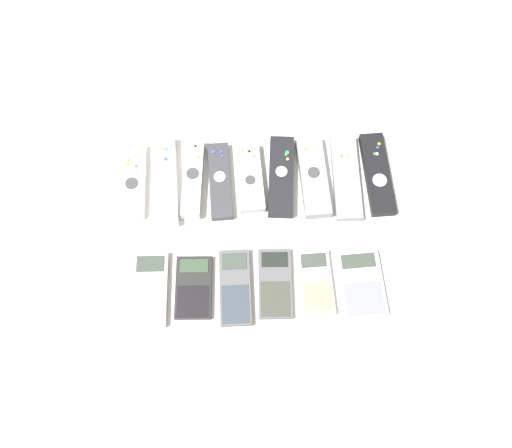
{
  "coord_description": "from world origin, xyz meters",
  "views": [
    {
      "loc": [
        -0.01,
        -0.33,
        1.02
      ],
      "look_at": [
        0.0,
        0.03,
        0.01
      ],
      "focal_mm": 35.0,
      "sensor_mm": 36.0,
      "label": 1
    }
  ],
  "objects_px": {
    "remote_2": "(193,179)",
    "remote_5": "(281,176)",
    "calculator_4": "(316,283)",
    "remote_6": "(313,177)",
    "remote_8": "(377,174)",
    "calculator_5": "(361,284)",
    "remote_7": "(346,178)",
    "calculator_0": "(150,290)",
    "remote_1": "(165,182)",
    "calculator_1": "(194,287)",
    "remote_3": "(220,181)",
    "calculator_2": "(235,287)",
    "remote_0": "(133,182)",
    "calculator_3": "(275,283)",
    "remote_4": "(250,178)"
  },
  "relations": [
    {
      "from": "calculator_1",
      "to": "calculator_3",
      "type": "distance_m",
      "value": 0.17
    },
    {
      "from": "calculator_0",
      "to": "calculator_1",
      "type": "relative_size",
      "value": 1.17
    },
    {
      "from": "calculator_0",
      "to": "calculator_2",
      "type": "xyz_separation_m",
      "value": [
        0.18,
        -0.0,
        0.0
      ]
    },
    {
      "from": "remote_8",
      "to": "calculator_2",
      "type": "distance_m",
      "value": 0.41
    },
    {
      "from": "remote_6",
      "to": "remote_2",
      "type": "bearing_deg",
      "value": 175.85
    },
    {
      "from": "remote_0",
      "to": "calculator_3",
      "type": "bearing_deg",
      "value": -38.86
    },
    {
      "from": "remote_1",
      "to": "remote_6",
      "type": "bearing_deg",
      "value": -3.68
    },
    {
      "from": "remote_3",
      "to": "calculator_0",
      "type": "relative_size",
      "value": 1.18
    },
    {
      "from": "calculator_4",
      "to": "calculator_5",
      "type": "bearing_deg",
      "value": -5.22
    },
    {
      "from": "calculator_1",
      "to": "remote_6",
      "type": "bearing_deg",
      "value": 43.55
    },
    {
      "from": "remote_8",
      "to": "calculator_3",
      "type": "relative_size",
      "value": 1.36
    },
    {
      "from": "remote_3",
      "to": "calculator_3",
      "type": "xyz_separation_m",
      "value": [
        0.11,
        -0.24,
        -0.0
      ]
    },
    {
      "from": "remote_6",
      "to": "remote_7",
      "type": "bearing_deg",
      "value": -4.42
    },
    {
      "from": "remote_6",
      "to": "remote_8",
      "type": "xyz_separation_m",
      "value": [
        0.14,
        0.01,
        -0.0
      ]
    },
    {
      "from": "remote_2",
      "to": "remote_6",
      "type": "distance_m",
      "value": 0.27
    },
    {
      "from": "calculator_0",
      "to": "calculator_2",
      "type": "height_order",
      "value": "same"
    },
    {
      "from": "remote_5",
      "to": "calculator_4",
      "type": "xyz_separation_m",
      "value": [
        0.06,
        -0.24,
        -0.0
      ]
    },
    {
      "from": "remote_2",
      "to": "calculator_3",
      "type": "distance_m",
      "value": 0.3
    },
    {
      "from": "remote_0",
      "to": "remote_3",
      "type": "relative_size",
      "value": 0.96
    },
    {
      "from": "remote_2",
      "to": "remote_5",
      "type": "bearing_deg",
      "value": 3.15
    },
    {
      "from": "remote_3",
      "to": "remote_8",
      "type": "xyz_separation_m",
      "value": [
        0.35,
        0.01,
        0.0
      ]
    },
    {
      "from": "remote_2",
      "to": "remote_5",
      "type": "xyz_separation_m",
      "value": [
        0.2,
        0.0,
        -0.0
      ]
    },
    {
      "from": "calculator_1",
      "to": "remote_0",
      "type": "bearing_deg",
      "value": 120.82
    },
    {
      "from": "remote_0",
      "to": "remote_1",
      "type": "xyz_separation_m",
      "value": [
        0.07,
        -0.0,
        0.0
      ]
    },
    {
      "from": "calculator_2",
      "to": "calculator_5",
      "type": "xyz_separation_m",
      "value": [
        0.26,
        0.0,
        -0.0
      ]
    },
    {
      "from": "remote_5",
      "to": "calculator_2",
      "type": "height_order",
      "value": "remote_5"
    },
    {
      "from": "remote_3",
      "to": "calculator_1",
      "type": "bearing_deg",
      "value": -106.12
    },
    {
      "from": "calculator_1",
      "to": "remote_4",
      "type": "bearing_deg",
      "value": 64.46
    },
    {
      "from": "remote_2",
      "to": "remote_8",
      "type": "bearing_deg",
      "value": 3.25
    },
    {
      "from": "remote_6",
      "to": "remote_8",
      "type": "height_order",
      "value": "remote_6"
    },
    {
      "from": "remote_7",
      "to": "remote_0",
      "type": "bearing_deg",
      "value": 179.94
    },
    {
      "from": "remote_5",
      "to": "remote_4",
      "type": "bearing_deg",
      "value": -174.87
    },
    {
      "from": "remote_3",
      "to": "calculator_2",
      "type": "bearing_deg",
      "value": -85.91
    },
    {
      "from": "remote_8",
      "to": "remote_4",
      "type": "bearing_deg",
      "value": 177.6
    },
    {
      "from": "remote_8",
      "to": "calculator_1",
      "type": "distance_m",
      "value": 0.48
    },
    {
      "from": "remote_2",
      "to": "remote_3",
      "type": "height_order",
      "value": "remote_2"
    },
    {
      "from": "remote_2",
      "to": "calculator_4",
      "type": "relative_size",
      "value": 1.33
    },
    {
      "from": "remote_4",
      "to": "calculator_3",
      "type": "relative_size",
      "value": 1.11
    },
    {
      "from": "remote_5",
      "to": "calculator_3",
      "type": "height_order",
      "value": "remote_5"
    },
    {
      "from": "remote_7",
      "to": "calculator_0",
      "type": "height_order",
      "value": "remote_7"
    },
    {
      "from": "remote_4",
      "to": "remote_1",
      "type": "bearing_deg",
      "value": 177.14
    },
    {
      "from": "calculator_3",
      "to": "calculator_4",
      "type": "distance_m",
      "value": 0.08
    },
    {
      "from": "remote_7",
      "to": "calculator_4",
      "type": "xyz_separation_m",
      "value": [
        -0.08,
        -0.24,
        -0.0
      ]
    },
    {
      "from": "remote_7",
      "to": "calculator_4",
      "type": "distance_m",
      "value": 0.25
    },
    {
      "from": "remote_1",
      "to": "remote_2",
      "type": "distance_m",
      "value": 0.06
    },
    {
      "from": "remote_5",
      "to": "remote_8",
      "type": "height_order",
      "value": "remote_5"
    },
    {
      "from": "remote_0",
      "to": "calculator_5",
      "type": "distance_m",
      "value": 0.55
    },
    {
      "from": "calculator_4",
      "to": "remote_1",
      "type": "bearing_deg",
      "value": 140.76
    },
    {
      "from": "remote_6",
      "to": "calculator_5",
      "type": "distance_m",
      "value": 0.26
    },
    {
      "from": "remote_0",
      "to": "remote_7",
      "type": "bearing_deg",
      "value": -1.41
    }
  ]
}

